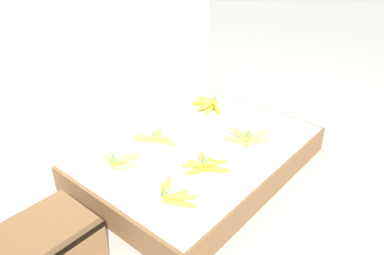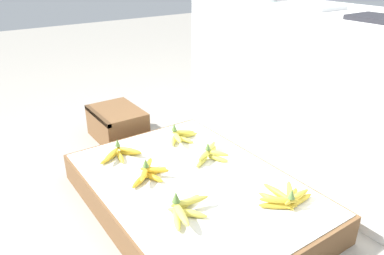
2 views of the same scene
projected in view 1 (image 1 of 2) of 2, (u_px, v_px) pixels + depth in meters
name	position (u px, v px, depth m)	size (l,w,h in m)	color
ground_plane	(199.00, 168.00, 1.83)	(10.00, 10.00, 0.00)	gray
display_platform	(200.00, 157.00, 1.79)	(1.10, 0.76, 0.13)	brown
back_vendor_table	(93.00, 59.00, 2.04)	(1.31, 0.57, 0.79)	white
wooden_crate	(42.00, 252.00, 1.25)	(0.35, 0.26, 0.19)	brown
banana_bunch_front_left	(173.00, 195.00, 1.41)	(0.13, 0.22, 0.08)	gold
banana_bunch_front_midleft	(205.00, 165.00, 1.58)	(0.19, 0.20, 0.09)	gold
banana_bunch_front_midright	(248.00, 137.00, 1.77)	(0.18, 0.20, 0.10)	#DBCC4C
banana_bunch_middle_left	(118.00, 160.00, 1.61)	(0.14, 0.20, 0.09)	#DBCC4C
banana_bunch_middle_midleft	(155.00, 137.00, 1.78)	(0.17, 0.21, 0.08)	gold
banana_bunch_middle_right	(209.00, 104.00, 2.09)	(0.17, 0.23, 0.09)	gold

